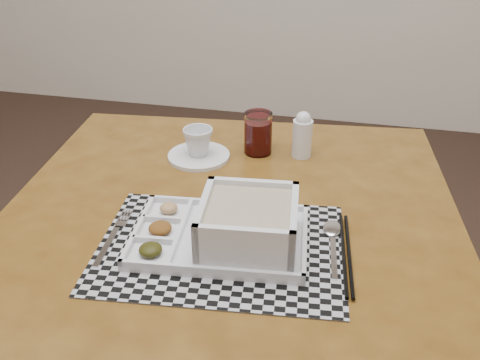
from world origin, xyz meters
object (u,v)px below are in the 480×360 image
object	(u,v)px
dining_table	(230,239)
creamer_bottle	(302,135)
cup	(198,142)
serving_tray	(239,230)
juice_glass	(258,135)

from	to	relation	value
dining_table	creamer_bottle	bearing A→B (deg)	68.38
cup	creamer_bottle	distance (m)	0.25
serving_tray	cup	xyz separation A→B (m)	(-0.18, 0.33, 0.00)
cup	creamer_bottle	size ratio (longest dim) A/B	0.63
dining_table	creamer_bottle	world-z (taller)	creamer_bottle
juice_glass	cup	bearing A→B (deg)	-154.93
cup	creamer_bottle	xyz separation A→B (m)	(0.24, 0.07, 0.01)
dining_table	creamer_bottle	size ratio (longest dim) A/B	8.83
dining_table	serving_tray	bearing A→B (deg)	-68.47
dining_table	serving_tray	size ratio (longest dim) A/B	2.99
juice_glass	serving_tray	bearing A→B (deg)	-83.77
cup	creamer_bottle	bearing A→B (deg)	28.61
serving_tray	juice_glass	size ratio (longest dim) A/B	3.29
dining_table	juice_glass	size ratio (longest dim) A/B	9.84
serving_tray	juice_glass	xyz separation A→B (m)	(-0.04, 0.39, 0.01)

